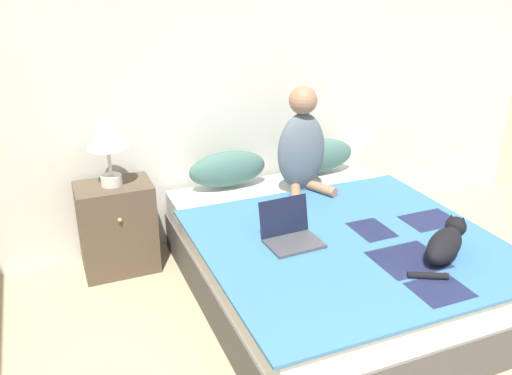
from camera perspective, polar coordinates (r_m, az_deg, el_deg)
wall_back at (r=3.97m, az=-3.08°, el=12.02°), size 5.53×0.05×2.55m
bed at (r=3.53m, az=7.90°, el=-7.71°), size 1.71×2.03×0.48m
pillow_near at (r=3.95m, az=-2.99°, el=1.98°), size 0.58×0.20×0.26m
pillow_far at (r=4.24m, az=6.59°, el=3.34°), size 0.58×0.20×0.26m
person_sitting at (r=3.84m, az=4.85°, el=4.37°), size 0.37×0.35×0.75m
cat_tabby at (r=3.21m, az=19.36°, el=-5.49°), size 0.55×0.38×0.18m
laptop_open at (r=3.20m, az=3.65°, el=-4.88°), size 0.33×0.29×0.24m
nightstand at (r=3.85m, az=-14.38°, el=-4.10°), size 0.50×0.37×0.64m
table_lamp at (r=3.61m, az=-15.48°, el=5.45°), size 0.27×0.27×0.50m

